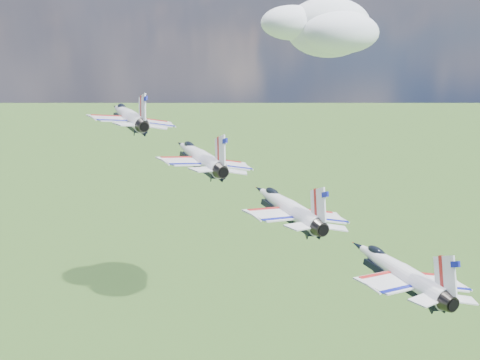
{
  "coord_description": "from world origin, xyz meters",
  "views": [
    {
      "loc": [
        -15.05,
        -56.72,
        180.3
      ],
      "look_at": [
        -14.69,
        13.66,
        158.9
      ],
      "focal_mm": 50.0,
      "sensor_mm": 36.0,
      "label": 1
    }
  ],
  "objects_px": {
    "jet_3": "(397,270)",
    "jet_2": "(286,207)",
    "jet_1": "(199,156)",
    "jet_0": "(128,116)"
  },
  "relations": [
    {
      "from": "jet_3",
      "to": "jet_2",
      "type": "bearing_deg",
      "value": 111.39
    },
    {
      "from": "jet_0",
      "to": "jet_2",
      "type": "height_order",
      "value": "jet_0"
    },
    {
      "from": "jet_0",
      "to": "jet_1",
      "type": "bearing_deg",
      "value": -68.61
    },
    {
      "from": "jet_0",
      "to": "jet_3",
      "type": "height_order",
      "value": "jet_0"
    },
    {
      "from": "jet_1",
      "to": "jet_3",
      "type": "xyz_separation_m",
      "value": [
        19.17,
        -19.08,
        -5.79
      ]
    },
    {
      "from": "jet_2",
      "to": "jet_3",
      "type": "height_order",
      "value": "jet_2"
    },
    {
      "from": "jet_1",
      "to": "jet_2",
      "type": "xyz_separation_m",
      "value": [
        9.58,
        -9.54,
        -2.9
      ]
    },
    {
      "from": "jet_1",
      "to": "jet_2",
      "type": "height_order",
      "value": "jet_1"
    },
    {
      "from": "jet_2",
      "to": "jet_3",
      "type": "xyz_separation_m",
      "value": [
        9.58,
        -9.54,
        -2.9
      ]
    },
    {
      "from": "jet_2",
      "to": "jet_3",
      "type": "distance_m",
      "value": 13.83
    }
  ]
}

